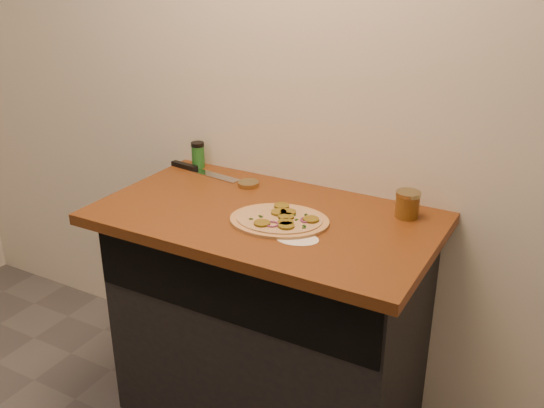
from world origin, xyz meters
The scene contains 8 objects.
cabinet centered at (0.00, 1.45, 0.43)m, with size 1.10×0.60×0.86m, color black.
countertop centered at (0.00, 1.42, 0.88)m, with size 1.20×0.70×0.04m, color brown.
pizza centered at (0.08, 1.37, 0.91)m, with size 0.41×0.41×0.02m.
chefs_knife centered at (-0.46, 1.65, 0.91)m, with size 0.35×0.08×0.02m.
mason_jar_lid centered at (-0.19, 1.61, 0.91)m, with size 0.08×0.08×0.02m, color #988A58.
salsa_jar centered at (0.44, 1.63, 0.95)m, with size 0.09×0.09×0.09m.
spice_shaker centered at (-0.49, 1.69, 0.96)m, with size 0.06×0.06×0.11m.
flour_spill centered at (0.19, 1.29, 0.90)m, with size 0.14×0.14×0.00m, color silver.
Camera 1 is at (0.97, -0.28, 1.77)m, focal length 40.00 mm.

